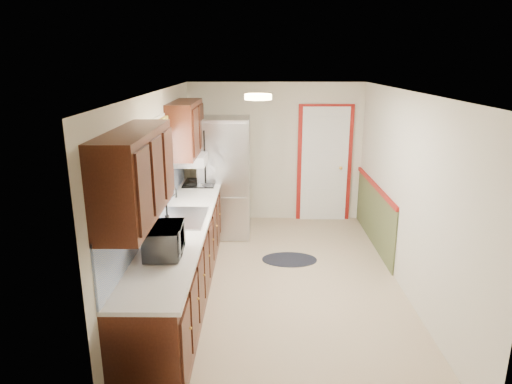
{
  "coord_description": "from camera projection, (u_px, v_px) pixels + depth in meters",
  "views": [
    {
      "loc": [
        -0.29,
        -5.3,
        2.75
      ],
      "look_at": [
        -0.33,
        0.21,
        1.15
      ],
      "focal_mm": 32.0,
      "sensor_mm": 36.0,
      "label": 1
    }
  ],
  "objects": [
    {
      "name": "ceiling_fixture",
      "position": [
        258.0,
        97.0,
        5.01
      ],
      "size": [
        0.3,
        0.3,
        0.06
      ],
      "primitive_type": "cylinder",
      "color": "#FFD88C",
      "rests_on": "room_shell"
    },
    {
      "name": "refrigerator",
      "position": [
        225.0,
        177.0,
        7.28
      ],
      "size": [
        0.79,
        0.79,
        1.9
      ],
      "rotation": [
        0.0,
        0.0,
        -0.0
      ],
      "color": "#B7B7BC",
      "rests_on": "ground"
    },
    {
      "name": "rug",
      "position": [
        289.0,
        260.0,
        6.52
      ],
      "size": [
        0.8,
        0.52,
        0.01
      ],
      "primitive_type": "ellipsoid",
      "rotation": [
        0.0,
        0.0,
        -0.02
      ],
      "color": "black",
      "rests_on": "ground"
    },
    {
      "name": "kitchen_run",
      "position": [
        179.0,
        231.0,
        5.36
      ],
      "size": [
        0.63,
        4.0,
        2.2
      ],
      "color": "#37160C",
      "rests_on": "ground"
    },
    {
      "name": "back_wall_trim",
      "position": [
        334.0,
        174.0,
        7.73
      ],
      "size": [
        1.12,
        2.3,
        2.08
      ],
      "color": "maroon",
      "rests_on": "ground"
    },
    {
      "name": "room_shell",
      "position": [
        283.0,
        193.0,
        5.52
      ],
      "size": [
        3.2,
        5.2,
        2.52
      ],
      "color": "tan",
      "rests_on": "ground"
    },
    {
      "name": "cooktop",
      "position": [
        200.0,
        183.0,
        6.95
      ],
      "size": [
        0.47,
        0.57,
        0.02
      ],
      "primitive_type": "cube",
      "color": "black",
      "rests_on": "kitchen_run"
    },
    {
      "name": "microwave",
      "position": [
        164.0,
        237.0,
        4.37
      ],
      "size": [
        0.31,
        0.53,
        0.35
      ],
      "primitive_type": "imported",
      "rotation": [
        0.0,
        0.0,
        1.63
      ],
      "color": "white",
      "rests_on": "kitchen_run"
    }
  ]
}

